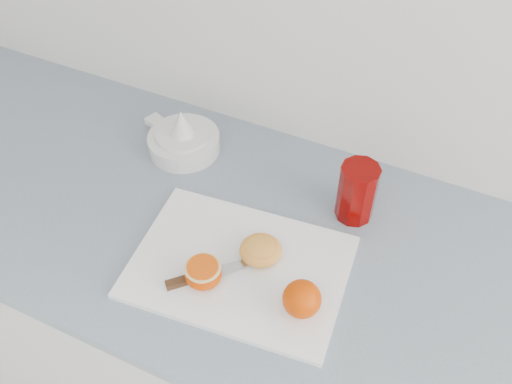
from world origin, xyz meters
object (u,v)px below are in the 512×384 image
cutting_board (239,267)px  citrus_juicer (183,139)px  half_orange (203,273)px  counter (255,346)px  red_tumbler (357,194)px

cutting_board → citrus_juicer: size_ratio=1.95×
half_orange → counter: bearing=77.1°
counter → cutting_board: 0.46m
cutting_board → red_tumbler: 0.27m
cutting_board → red_tumbler: red_tumbler is taller
counter → citrus_juicer: 0.56m
counter → red_tumbler: size_ratio=18.54×
cutting_board → half_orange: 0.08m
red_tumbler → half_orange: bearing=-124.3°
half_orange → citrus_juicer: bearing=126.0°
cutting_board → red_tumbler: size_ratio=3.09×
counter → cutting_board: size_ratio=6.00×
half_orange → red_tumbler: 0.33m
counter → citrus_juicer: bearing=148.2°
half_orange → red_tumbler: (0.19, 0.27, 0.03)m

